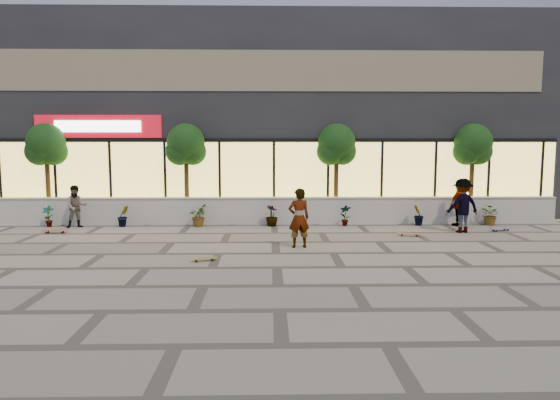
{
  "coord_description": "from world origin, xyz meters",
  "views": [
    {
      "loc": [
        -0.19,
        -12.27,
        3.08
      ],
      "look_at": [
        0.15,
        3.7,
        1.3
      ],
      "focal_mm": 32.0,
      "sensor_mm": 36.0,
      "label": 1
    }
  ],
  "objects_px": {
    "skateboard_left": "(55,231)",
    "skater_right_far": "(462,206)",
    "skater_center": "(299,218)",
    "skater_right_near": "(459,205)",
    "skateboard_center": "(204,259)",
    "skateboard_right_near": "(409,234)",
    "skateboard_right_far": "(501,229)",
    "tree_midwest": "(186,147)",
    "tree_east": "(473,147)",
    "skater_left": "(76,207)",
    "tree_mideast": "(337,147)",
    "tree_west": "(46,147)"
  },
  "relations": [
    {
      "from": "tree_midwest",
      "to": "skateboard_right_near",
      "type": "relative_size",
      "value": 4.91
    },
    {
      "from": "skateboard_left",
      "to": "skater_right_far",
      "type": "bearing_deg",
      "value": -0.3
    },
    {
      "from": "skateboard_right_near",
      "to": "skateboard_right_far",
      "type": "height_order",
      "value": "skateboard_right_far"
    },
    {
      "from": "skateboard_center",
      "to": "tree_midwest",
      "type": "bearing_deg",
      "value": 83.06
    },
    {
      "from": "skateboard_center",
      "to": "skateboard_right_near",
      "type": "distance_m",
      "value": 7.35
    },
    {
      "from": "tree_east",
      "to": "skateboard_right_near",
      "type": "distance_m",
      "value": 5.69
    },
    {
      "from": "tree_mideast",
      "to": "skater_center",
      "type": "height_order",
      "value": "tree_mideast"
    },
    {
      "from": "skater_center",
      "to": "skateboard_right_far",
      "type": "height_order",
      "value": "skater_center"
    },
    {
      "from": "tree_mideast",
      "to": "tree_east",
      "type": "height_order",
      "value": "same"
    },
    {
      "from": "skater_left",
      "to": "skateboard_right_near",
      "type": "height_order",
      "value": "skater_left"
    },
    {
      "from": "skater_right_near",
      "to": "skater_right_far",
      "type": "xyz_separation_m",
      "value": [
        -0.42,
        -1.37,
        0.13
      ]
    },
    {
      "from": "skateboard_center",
      "to": "skater_right_near",
      "type": "bearing_deg",
      "value": 12.25
    },
    {
      "from": "skater_left",
      "to": "skateboard_left",
      "type": "xyz_separation_m",
      "value": [
        -0.33,
        -1.15,
        -0.71
      ]
    },
    {
      "from": "skater_right_near",
      "to": "skateboard_left",
      "type": "distance_m",
      "value": 14.76
    },
    {
      "from": "skater_center",
      "to": "skater_left",
      "type": "xyz_separation_m",
      "value": [
        -8.05,
        3.76,
        -0.1
      ]
    },
    {
      "from": "tree_mideast",
      "to": "skater_right_near",
      "type": "xyz_separation_m",
      "value": [
        4.5,
        -1.4,
        -2.16
      ]
    },
    {
      "from": "tree_west",
      "to": "skateboard_left",
      "type": "xyz_separation_m",
      "value": [
        1.31,
        -2.62,
        -2.9
      ]
    },
    {
      "from": "tree_midwest",
      "to": "skater_right_far",
      "type": "bearing_deg",
      "value": -15.38
    },
    {
      "from": "tree_mideast",
      "to": "skater_right_near",
      "type": "height_order",
      "value": "tree_mideast"
    },
    {
      "from": "skater_right_far",
      "to": "tree_midwest",
      "type": "bearing_deg",
      "value": -27.74
    },
    {
      "from": "tree_west",
      "to": "tree_mideast",
      "type": "distance_m",
      "value": 11.5
    },
    {
      "from": "skateboard_right_near",
      "to": "skateboard_right_far",
      "type": "bearing_deg",
      "value": 33.14
    },
    {
      "from": "skater_center",
      "to": "skateboard_right_far",
      "type": "distance_m",
      "value": 7.94
    },
    {
      "from": "skater_right_near",
      "to": "skateboard_left",
      "type": "bearing_deg",
      "value": -25.34
    },
    {
      "from": "tree_west",
      "to": "skateboard_right_far",
      "type": "height_order",
      "value": "tree_west"
    },
    {
      "from": "skateboard_right_far",
      "to": "skater_right_near",
      "type": "bearing_deg",
      "value": 116.85
    },
    {
      "from": "tree_midwest",
      "to": "skater_right_near",
      "type": "xyz_separation_m",
      "value": [
        10.5,
        -1.4,
        -2.16
      ]
    },
    {
      "from": "tree_mideast",
      "to": "skater_center",
      "type": "bearing_deg",
      "value": -109.04
    },
    {
      "from": "tree_midwest",
      "to": "skater_left",
      "type": "relative_size",
      "value": 2.48
    },
    {
      "from": "skateboard_center",
      "to": "skateboard_right_far",
      "type": "xyz_separation_m",
      "value": [
        10.02,
        4.45,
        0.01
      ]
    },
    {
      "from": "skateboard_right_near",
      "to": "tree_east",
      "type": "bearing_deg",
      "value": 63.23
    },
    {
      "from": "skater_center",
      "to": "skater_right_near",
      "type": "xyz_separation_m",
      "value": [
        6.31,
        3.84,
        -0.07
      ]
    },
    {
      "from": "skater_right_near",
      "to": "skateboard_left",
      "type": "relative_size",
      "value": 1.94
    },
    {
      "from": "skater_right_near",
      "to": "skater_center",
      "type": "bearing_deg",
      "value": 1.22
    },
    {
      "from": "skater_right_far",
      "to": "skateboard_right_near",
      "type": "bearing_deg",
      "value": 6.24
    },
    {
      "from": "skater_right_near",
      "to": "skater_left",
      "type": "bearing_deg",
      "value": -29.8
    },
    {
      "from": "tree_midwest",
      "to": "skateboard_right_far",
      "type": "xyz_separation_m",
      "value": [
        11.6,
        -2.51,
        -2.9
      ]
    },
    {
      "from": "tree_west",
      "to": "skateboard_left",
      "type": "height_order",
      "value": "tree_west"
    },
    {
      "from": "tree_midwest",
      "to": "tree_east",
      "type": "xyz_separation_m",
      "value": [
        11.5,
        0.0,
        0.0
      ]
    },
    {
      "from": "skater_left",
      "to": "skater_right_near",
      "type": "distance_m",
      "value": 14.36
    },
    {
      "from": "skater_right_far",
      "to": "skateboard_right_far",
      "type": "relative_size",
      "value": 2.22
    },
    {
      "from": "skater_center",
      "to": "skateboard_right_far",
      "type": "bearing_deg",
      "value": -171.65
    },
    {
      "from": "tree_midwest",
      "to": "skateboard_left",
      "type": "xyz_separation_m",
      "value": [
        -4.19,
        -2.62,
        -2.9
      ]
    },
    {
      "from": "skater_right_far",
      "to": "skateboard_center",
      "type": "height_order",
      "value": "skater_right_far"
    },
    {
      "from": "skateboard_left",
      "to": "skateboard_center",
      "type": "bearing_deg",
      "value": -36.68
    },
    {
      "from": "skater_right_near",
      "to": "skater_right_far",
      "type": "distance_m",
      "value": 1.44
    },
    {
      "from": "tree_west",
      "to": "skater_center",
      "type": "height_order",
      "value": "tree_west"
    },
    {
      "from": "skateboard_left",
      "to": "tree_east",
      "type": "bearing_deg",
      "value": 9.79
    },
    {
      "from": "tree_west",
      "to": "tree_east",
      "type": "bearing_deg",
      "value": 0.0
    },
    {
      "from": "skater_center",
      "to": "skateboard_right_near",
      "type": "distance_m",
      "value": 4.31
    }
  ]
}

